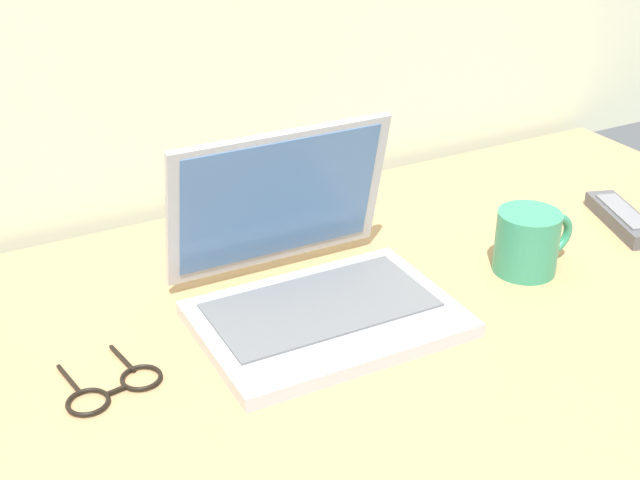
{
  "coord_description": "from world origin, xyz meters",
  "views": [
    {
      "loc": [
        -0.4,
        -0.77,
        0.6
      ],
      "look_at": [
        0.01,
        0.0,
        0.15
      ],
      "focal_mm": 47.8,
      "sensor_mm": 36.0,
      "label": 1
    }
  ],
  "objects_px": {
    "coffee_mug": "(529,241)",
    "remote_control_near": "(622,218)",
    "laptop": "(309,275)",
    "eyeglasses": "(114,389)"
  },
  "relations": [
    {
      "from": "eyeglasses",
      "to": "remote_control_near",
      "type": "bearing_deg",
      "value": 2.56
    },
    {
      "from": "coffee_mug",
      "to": "remote_control_near",
      "type": "distance_m",
      "value": 0.22
    },
    {
      "from": "laptop",
      "to": "eyeglasses",
      "type": "height_order",
      "value": "laptop"
    },
    {
      "from": "remote_control_near",
      "to": "coffee_mug",
      "type": "bearing_deg",
      "value": -170.35
    },
    {
      "from": "coffee_mug",
      "to": "eyeglasses",
      "type": "relative_size",
      "value": 1.04
    },
    {
      "from": "laptop",
      "to": "eyeglasses",
      "type": "distance_m",
      "value": 0.28
    },
    {
      "from": "laptop",
      "to": "coffee_mug",
      "type": "height_order",
      "value": "laptop"
    },
    {
      "from": "remote_control_near",
      "to": "eyeglasses",
      "type": "xyz_separation_m",
      "value": [
        -0.79,
        -0.04,
        -0.01
      ]
    },
    {
      "from": "laptop",
      "to": "eyeglasses",
      "type": "xyz_separation_m",
      "value": [
        -0.27,
        -0.05,
        -0.04
      ]
    },
    {
      "from": "laptop",
      "to": "remote_control_near",
      "type": "height_order",
      "value": "laptop"
    }
  ]
}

